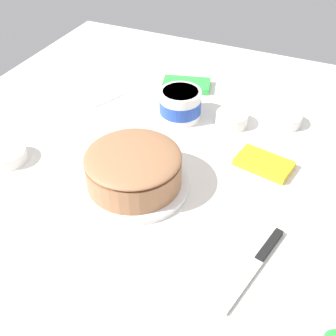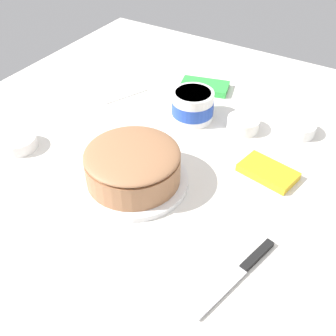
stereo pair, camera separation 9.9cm
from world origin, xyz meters
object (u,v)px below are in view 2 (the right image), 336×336
at_px(frosting_tub, 193,105).
at_px(paper_napkin, 116,86).
at_px(sprinkle_bowl_yellow, 18,142).
at_px(sprinkle_bowl_pink, 243,124).
at_px(spreading_knife, 242,270).
at_px(sprinkle_bowl_rainbow, 299,128).
at_px(candy_box_lower, 268,172).
at_px(frosted_cake, 133,167).
at_px(candy_box_upper, 204,87).

xyz_separation_m(frosting_tub, paper_napkin, (0.30, -0.03, -0.04)).
bearing_deg(sprinkle_bowl_yellow, sprinkle_bowl_pink, -140.73).
height_order(frosting_tub, paper_napkin, frosting_tub).
distance_m(spreading_knife, sprinkle_bowl_rainbow, 0.51).
distance_m(sprinkle_bowl_rainbow, candy_box_lower, 0.21).
xyz_separation_m(spreading_knife, sprinkle_bowl_pink, (0.19, -0.45, 0.01)).
xyz_separation_m(frosted_cake, sprinkle_bowl_pink, (-0.13, -0.34, -0.03)).
relative_size(spreading_knife, sprinkle_bowl_yellow, 2.37).
height_order(spreading_knife, sprinkle_bowl_pink, sprinkle_bowl_pink).
bearing_deg(sprinkle_bowl_yellow, spreading_knife, 175.29).
distance_m(spreading_knife, sprinkle_bowl_yellow, 0.67).
relative_size(frosted_cake, candy_box_lower, 1.92).
bearing_deg(sprinkle_bowl_pink, candy_box_upper, -36.17).
bearing_deg(paper_napkin, candy_box_lower, 165.28).
xyz_separation_m(candy_box_lower, candy_box_upper, (0.33, -0.29, 0.00)).
bearing_deg(spreading_knife, frosted_cake, -17.10).
bearing_deg(candy_box_lower, sprinkle_bowl_yellow, 32.70).
relative_size(spreading_knife, sprinkle_bowl_rainbow, 2.58).
height_order(frosted_cake, paper_napkin, frosted_cake).
bearing_deg(sprinkle_bowl_yellow, frosting_tub, -131.92).
xyz_separation_m(sprinkle_bowl_rainbow, candy_box_upper, (0.34, -0.08, -0.01)).
distance_m(spreading_knife, paper_napkin, 0.79).
distance_m(sprinkle_bowl_yellow, sprinkle_bowl_rainbow, 0.77).
relative_size(sprinkle_bowl_pink, candy_box_lower, 0.66).
bearing_deg(candy_box_upper, candy_box_lower, 122.98).
bearing_deg(sprinkle_bowl_rainbow, sprinkle_bowl_pink, 24.60).
height_order(spreading_knife, sprinkle_bowl_rainbow, sprinkle_bowl_rainbow).
xyz_separation_m(sprinkle_bowl_yellow, candy_box_upper, (-0.28, -0.54, -0.01)).
height_order(candy_box_upper, paper_napkin, candy_box_upper).
distance_m(frosting_tub, candy_box_lower, 0.31).
xyz_separation_m(frosted_cake, sprinkle_bowl_rainbow, (-0.27, -0.41, -0.03)).
height_order(spreading_knife, paper_napkin, spreading_knife).
xyz_separation_m(sprinkle_bowl_pink, sprinkle_bowl_rainbow, (-0.14, -0.06, -0.00)).
bearing_deg(sprinkle_bowl_yellow, candy_box_upper, -117.57).
relative_size(frosting_tub, sprinkle_bowl_pink, 1.34).
bearing_deg(frosted_cake, paper_napkin, -47.82).
distance_m(frosting_tub, paper_napkin, 0.31).
distance_m(frosting_tub, sprinkle_bowl_pink, 0.15).
bearing_deg(sprinkle_bowl_pink, frosting_tub, 9.47).
distance_m(frosted_cake, frosting_tub, 0.32).
distance_m(frosting_tub, spreading_knife, 0.54).
relative_size(spreading_knife, candy_box_upper, 1.54).
bearing_deg(candy_box_lower, sprinkle_bowl_pink, -37.26).
bearing_deg(candy_box_upper, sprinkle_bowl_rainbow, 151.16).
distance_m(frosted_cake, paper_napkin, 0.47).
bearing_deg(sprinkle_bowl_yellow, frosted_cake, -172.45).
height_order(frosting_tub, sprinkle_bowl_pink, frosting_tub).
relative_size(candy_box_lower, candy_box_upper, 0.90).
xyz_separation_m(sprinkle_bowl_pink, candy_box_lower, (-0.13, 0.15, -0.01)).
height_order(frosted_cake, candy_box_upper, frosted_cake).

